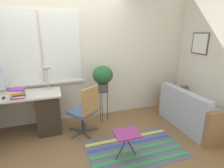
{
  "coord_description": "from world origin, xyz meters",
  "views": [
    {
      "loc": [
        -0.18,
        -2.87,
        1.79
      ],
      "look_at": [
        0.83,
        0.15,
        0.84
      ],
      "focal_mm": 28.0,
      "sensor_mm": 36.0,
      "label": 1
    }
  ],
  "objects_px": {
    "couch_loveseat": "(192,113)",
    "potted_plant": "(103,76)",
    "plant_stand": "(103,96)",
    "folding_stool": "(127,136)",
    "mouse": "(4,98)",
    "office_chair_swivel": "(85,110)",
    "book_stack": "(18,93)",
    "desk_lamp": "(47,71)"
  },
  "relations": [
    {
      "from": "plant_stand",
      "to": "couch_loveseat",
      "type": "bearing_deg",
      "value": -24.5
    },
    {
      "from": "plant_stand",
      "to": "mouse",
      "type": "bearing_deg",
      "value": -174.4
    },
    {
      "from": "book_stack",
      "to": "plant_stand",
      "type": "distance_m",
      "value": 1.51
    },
    {
      "from": "book_stack",
      "to": "couch_loveseat",
      "type": "xyz_separation_m",
      "value": [
        3.06,
        -0.52,
        -0.57
      ]
    },
    {
      "from": "plant_stand",
      "to": "folding_stool",
      "type": "bearing_deg",
      "value": -89.48
    },
    {
      "from": "potted_plant",
      "to": "plant_stand",
      "type": "bearing_deg",
      "value": 26.57
    },
    {
      "from": "couch_loveseat",
      "to": "potted_plant",
      "type": "relative_size",
      "value": 2.78
    },
    {
      "from": "book_stack",
      "to": "office_chair_swivel",
      "type": "height_order",
      "value": "book_stack"
    },
    {
      "from": "office_chair_swivel",
      "to": "couch_loveseat",
      "type": "xyz_separation_m",
      "value": [
        2.03,
        -0.37,
        -0.19
      ]
    },
    {
      "from": "office_chair_swivel",
      "to": "book_stack",
      "type": "bearing_deg",
      "value": -43.77
    },
    {
      "from": "mouse",
      "to": "couch_loveseat",
      "type": "distance_m",
      "value": 3.37
    },
    {
      "from": "couch_loveseat",
      "to": "folding_stool",
      "type": "bearing_deg",
      "value": 106.41
    },
    {
      "from": "potted_plant",
      "to": "folding_stool",
      "type": "height_order",
      "value": "potted_plant"
    },
    {
      "from": "potted_plant",
      "to": "mouse",
      "type": "bearing_deg",
      "value": -174.4
    },
    {
      "from": "book_stack",
      "to": "mouse",
      "type": "bearing_deg",
      "value": 170.53
    },
    {
      "from": "folding_stool",
      "to": "office_chair_swivel",
      "type": "bearing_deg",
      "value": 118.13
    },
    {
      "from": "office_chair_swivel",
      "to": "mouse",
      "type": "bearing_deg",
      "value": -43.96
    },
    {
      "from": "mouse",
      "to": "potted_plant",
      "type": "xyz_separation_m",
      "value": [
        1.69,
        0.17,
        0.18
      ]
    },
    {
      "from": "desk_lamp",
      "to": "plant_stand",
      "type": "distance_m",
      "value": 1.17
    },
    {
      "from": "potted_plant",
      "to": "office_chair_swivel",
      "type": "bearing_deg",
      "value": -140.7
    },
    {
      "from": "office_chair_swivel",
      "to": "potted_plant",
      "type": "bearing_deg",
      "value": -176.05
    },
    {
      "from": "couch_loveseat",
      "to": "potted_plant",
      "type": "distance_m",
      "value": 1.88
    },
    {
      "from": "couch_loveseat",
      "to": "folding_stool",
      "type": "distance_m",
      "value": 1.65
    },
    {
      "from": "desk_lamp",
      "to": "folding_stool",
      "type": "bearing_deg",
      "value": -52.9
    },
    {
      "from": "desk_lamp",
      "to": "potted_plant",
      "type": "distance_m",
      "value": 1.04
    },
    {
      "from": "potted_plant",
      "to": "folding_stool",
      "type": "bearing_deg",
      "value": -89.48
    },
    {
      "from": "couch_loveseat",
      "to": "desk_lamp",
      "type": "bearing_deg",
      "value": 71.11
    },
    {
      "from": "couch_loveseat",
      "to": "folding_stool",
      "type": "height_order",
      "value": "couch_loveseat"
    },
    {
      "from": "mouse",
      "to": "couch_loveseat",
      "type": "relative_size",
      "value": 0.05
    },
    {
      "from": "couch_loveseat",
      "to": "plant_stand",
      "type": "xyz_separation_m",
      "value": [
        -1.59,
        0.73,
        0.29
      ]
    },
    {
      "from": "mouse",
      "to": "plant_stand",
      "type": "xyz_separation_m",
      "value": [
        1.69,
        0.17,
        -0.22
      ]
    },
    {
      "from": "book_stack",
      "to": "office_chair_swivel",
      "type": "distance_m",
      "value": 1.11
    },
    {
      "from": "couch_loveseat",
      "to": "potted_plant",
      "type": "height_order",
      "value": "potted_plant"
    },
    {
      "from": "desk_lamp",
      "to": "plant_stand",
      "type": "xyz_separation_m",
      "value": [
        1.02,
        -0.17,
        -0.55
      ]
    },
    {
      "from": "desk_lamp",
      "to": "office_chair_swivel",
      "type": "bearing_deg",
      "value": -42.03
    },
    {
      "from": "book_stack",
      "to": "couch_loveseat",
      "type": "relative_size",
      "value": 0.17
    },
    {
      "from": "desk_lamp",
      "to": "book_stack",
      "type": "relative_size",
      "value": 1.89
    },
    {
      "from": "plant_stand",
      "to": "office_chair_swivel",
      "type": "bearing_deg",
      "value": -140.7
    },
    {
      "from": "mouse",
      "to": "book_stack",
      "type": "bearing_deg",
      "value": -9.47
    },
    {
      "from": "office_chair_swivel",
      "to": "folding_stool",
      "type": "xyz_separation_m",
      "value": [
        0.45,
        -0.84,
        -0.1
      ]
    },
    {
      "from": "office_chair_swivel",
      "to": "plant_stand",
      "type": "bearing_deg",
      "value": -176.05
    },
    {
      "from": "folding_stool",
      "to": "plant_stand",
      "type": "bearing_deg",
      "value": 90.52
    }
  ]
}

